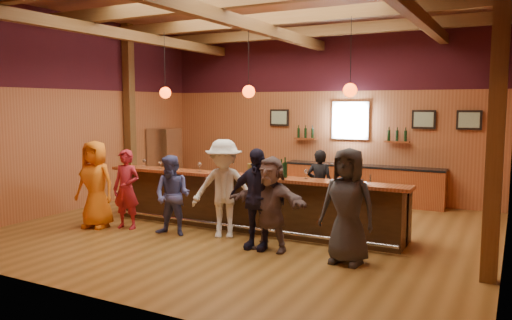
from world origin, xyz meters
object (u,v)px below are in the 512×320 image
Objects in this scene: ice_bucket at (253,170)px; bottle_a at (285,170)px; back_bar_cabinet at (362,184)px; bartender at (320,185)px; customer_denim at (173,196)px; customer_white at (224,189)px; customer_navy at (256,199)px; customer_dark at (348,206)px; stainless_fridge at (165,160)px; customer_orange at (95,184)px; customer_brown at (271,204)px; customer_redvest at (126,189)px; bar_counter at (253,202)px.

ice_bucket is 0.64m from bottle_a.
bartender is at bearing -95.72° from back_bar_cabinet.
customer_denim is at bearing -145.63° from ice_bucket.
customer_white is 2.35m from bartender.
customer_denim is 0.83× the size of customer_white.
bartender is at bearing 63.49° from ice_bucket.
customer_navy reaches higher than ice_bucket.
ice_bucket is (1.25, 0.86, 0.47)m from customer_denim.
back_bar_cabinet is 2.22× the size of customer_dark.
customer_white is 2.52m from customer_dark.
customer_dark is at bearing -33.17° from customer_white.
stainless_fridge is 1.03× the size of customer_orange.
customer_navy is 1.08× the size of customer_brown.
customer_orange is at bearing -160.28° from ice_bucket.
stainless_fridge is at bearing 154.38° from customer_dark.
back_bar_cabinet is 17.50× the size of ice_bucket.
customer_denim is (-2.26, -4.77, 0.28)m from back_bar_cabinet.
back_bar_cabinet is 2.30× the size of customer_orange.
customer_redvest is 3.96m from bartender.
bottle_a is (3.02, 0.93, 0.47)m from customer_redvest.
customer_redvest is at bearing -151.47° from bar_counter.
customer_brown is 4.26× the size of bottle_a.
customer_orange is 1.76m from customer_denim.
bar_counter is at bearing 44.85° from bartender.
bar_counter is 2.52m from customer_redvest.
customer_denim is at bearing -175.34° from customer_brown.
customer_denim is 0.95× the size of customer_brown.
bartender is at bearing 27.25° from customer_orange.
customer_orange is at bearing -162.56° from bottle_a.
customer_brown is (0.26, 0.02, -0.06)m from customer_navy.
back_bar_cabinet is at bearing 43.68° from customer_orange.
customer_brown is 2.42m from bartender.
stainless_fridge is at bearing 146.97° from ice_bucket.
customer_orange is at bearing 179.47° from customer_denim.
bartender is at bearing 84.92° from bottle_a.
ice_bucket is at bearing 12.16° from customer_orange.
customer_orange reaches higher than bar_counter.
customer_denim is (-1.08, -1.20, 0.23)m from bar_counter.
customer_navy is (4.84, -3.69, -0.04)m from stainless_fridge.
bartender is 1.79m from ice_bucket.
customer_brown is 1.05× the size of bartender.
customer_brown is at bearing -51.06° from bar_counter.
customer_redvest is 0.91× the size of customer_navy.
stainless_fridge is at bearing 109.87° from customer_redvest.
customer_redvest is at bearing -62.34° from stainless_fridge.
customer_white is (-1.33, -4.44, 0.43)m from back_bar_cabinet.
customer_redvest reaches higher than ice_bucket.
customer_dark is (2.48, -0.41, -0.01)m from customer_white.
bartender is (-1.39, 2.49, -0.14)m from customer_dark.
bartender is 1.56m from bottle_a.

